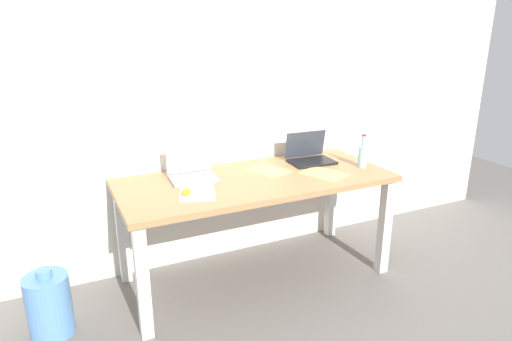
# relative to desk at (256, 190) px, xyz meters

# --- Properties ---
(ground_plane) EXTENTS (8.00, 8.00, 0.00)m
(ground_plane) POSITION_rel_desk_xyz_m (0.00, 0.00, -0.65)
(ground_plane) COLOR slate
(back_wall) EXTENTS (5.20, 0.08, 2.60)m
(back_wall) POSITION_rel_desk_xyz_m (0.00, 0.45, 0.65)
(back_wall) COLOR silver
(back_wall) RESTS_ON ground
(desk) EXTENTS (1.84, 0.79, 0.75)m
(desk) POSITION_rel_desk_xyz_m (0.00, 0.00, 0.00)
(desk) COLOR #A37A4C
(desk) RESTS_ON ground
(laptop_left) EXTENTS (0.32, 0.26, 0.22)m
(laptop_left) POSITION_rel_desk_xyz_m (-0.39, 0.17, 0.14)
(laptop_left) COLOR gray
(laptop_left) RESTS_ON desk
(laptop_right) EXTENTS (0.33, 0.26, 0.22)m
(laptop_right) POSITION_rel_desk_xyz_m (0.52, 0.16, 0.14)
(laptop_right) COLOR black
(laptop_right) RESTS_ON desk
(beer_bottle) EXTENTS (0.07, 0.07, 0.24)m
(beer_bottle) POSITION_rel_desk_xyz_m (0.79, -0.11, 0.18)
(beer_bottle) COLOR #99B7C1
(beer_bottle) RESTS_ON desk
(computer_mouse) EXTENTS (0.09, 0.11, 0.03)m
(computer_mouse) POSITION_rel_desk_xyz_m (-0.52, -0.11, 0.11)
(computer_mouse) COLOR gold
(computer_mouse) RESTS_ON desk
(paper_sheet_front_right) EXTENTS (0.31, 0.35, 0.00)m
(paper_sheet_front_right) POSITION_rel_desk_xyz_m (0.46, -0.13, 0.09)
(paper_sheet_front_right) COLOR #F4E06B
(paper_sheet_front_right) RESTS_ON desk
(paper_sheet_front_left) EXTENTS (0.29, 0.34, 0.00)m
(paper_sheet_front_left) POSITION_rel_desk_xyz_m (-0.45, -0.10, 0.09)
(paper_sheet_front_left) COLOR white
(paper_sheet_front_left) RESTS_ON desk
(paper_sheet_near_back) EXTENTS (0.30, 0.35, 0.00)m
(paper_sheet_near_back) POSITION_rel_desk_xyz_m (0.14, 0.10, 0.09)
(paper_sheet_near_back) COLOR #F4E06B
(paper_sheet_near_back) RESTS_ON desk
(water_cooler_jug) EXTENTS (0.25, 0.25, 0.42)m
(water_cooler_jug) POSITION_rel_desk_xyz_m (-1.35, -0.07, -0.46)
(water_cooler_jug) COLOR #598CC6
(water_cooler_jug) RESTS_ON ground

